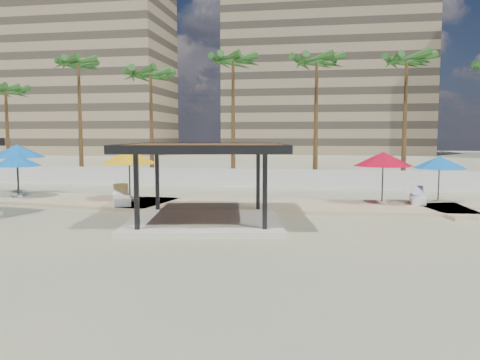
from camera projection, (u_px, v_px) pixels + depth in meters
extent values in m
plane|color=#C5B783|center=(217.00, 238.00, 15.62)|extent=(200.00, 200.00, 0.00)
cube|color=#C6B284|center=(29.00, 199.00, 25.01)|extent=(16.40, 6.19, 0.24)
cube|color=#C6B284|center=(290.00, 207.00, 22.14)|extent=(16.24, 5.11, 0.24)
cube|color=silver|center=(269.00, 178.00, 31.25)|extent=(56.00, 0.30, 1.20)
cube|color=#937F60|center=(78.00, 74.00, 88.07)|extent=(34.00, 16.00, 30.00)
cube|color=#847259|center=(325.00, 81.00, 90.14)|extent=(38.00, 16.00, 28.00)
cube|color=#595147|center=(327.00, 0.00, 88.71)|extent=(13.30, 9.60, 2.40)
cube|color=beige|center=(205.00, 220.00, 18.45)|extent=(6.82, 6.82, 0.18)
cube|color=black|center=(137.00, 191.00, 16.09)|extent=(0.19, 0.19, 2.65)
cube|color=black|center=(157.00, 180.00, 20.49)|extent=(0.19, 0.19, 2.65)
cube|color=black|center=(265.00, 191.00, 16.15)|extent=(0.19, 0.19, 2.65)
cube|color=black|center=(258.00, 179.00, 20.56)|extent=(0.19, 0.19, 2.65)
cube|color=brown|center=(204.00, 148.00, 18.19)|extent=(7.03, 7.03, 0.25)
cube|color=black|center=(199.00, 150.00, 15.19)|extent=(6.02, 1.24, 0.30)
cube|color=black|center=(208.00, 146.00, 21.18)|extent=(6.02, 1.24, 0.30)
cube|color=black|center=(127.00, 148.00, 18.14)|extent=(1.24, 6.02, 0.30)
cube|color=black|center=(282.00, 148.00, 18.23)|extent=(1.24, 6.02, 0.30)
cylinder|color=beige|center=(18.00, 196.00, 24.68)|extent=(0.44, 0.44, 0.11)
cylinder|color=#262628|center=(18.00, 177.00, 24.59)|extent=(0.06, 0.06, 2.11)
cone|color=blue|center=(17.00, 160.00, 24.51)|extent=(3.29, 3.29, 0.61)
cylinder|color=beige|center=(130.00, 200.00, 23.29)|extent=(0.50, 0.50, 0.12)
cylinder|color=#262628|center=(130.00, 177.00, 23.18)|extent=(0.07, 0.07, 2.38)
cone|color=#E7A60D|center=(129.00, 157.00, 23.09)|extent=(2.90, 2.90, 0.70)
cylinder|color=beige|center=(382.00, 203.00, 22.30)|extent=(0.48, 0.48, 0.12)
cylinder|color=#262628|center=(383.00, 180.00, 22.20)|extent=(0.07, 0.07, 2.31)
cone|color=#B40723|center=(383.00, 159.00, 22.10)|extent=(2.86, 2.86, 0.67)
cylinder|color=beige|center=(438.00, 201.00, 23.06)|extent=(0.44, 0.44, 0.10)
cylinder|color=#262628|center=(439.00, 180.00, 22.97)|extent=(0.06, 0.06, 2.09)
cone|color=blue|center=(440.00, 162.00, 22.89)|extent=(2.87, 2.87, 0.61)
cylinder|color=beige|center=(19.00, 191.00, 26.96)|extent=(0.53, 0.53, 0.13)
cylinder|color=#262628|center=(18.00, 170.00, 26.85)|extent=(0.07, 0.07, 2.55)
cone|color=blue|center=(17.00, 151.00, 26.75)|extent=(3.37, 3.37, 0.74)
cube|color=white|center=(122.00, 201.00, 22.29)|extent=(1.64, 2.29, 0.30)
cube|color=white|center=(122.00, 197.00, 22.27)|extent=(1.64, 2.29, 0.07)
cube|color=white|center=(121.00, 189.00, 23.06)|extent=(0.97, 0.99, 0.55)
cube|color=white|center=(418.00, 200.00, 22.68)|extent=(0.87, 1.92, 0.26)
cube|color=white|center=(418.00, 197.00, 22.67)|extent=(0.87, 1.92, 0.06)
cube|color=white|center=(417.00, 191.00, 23.34)|extent=(0.69, 0.71, 0.47)
cone|color=brown|center=(7.00, 134.00, 36.81)|extent=(0.36, 0.36, 7.18)
ellipsoid|color=#25571E|center=(5.00, 91.00, 36.50)|extent=(3.00, 3.00, 1.80)
cone|color=brown|center=(80.00, 121.00, 36.09)|extent=(0.36, 0.36, 9.13)
ellipsoid|color=#25571E|center=(78.00, 64.00, 35.68)|extent=(3.00, 3.00, 1.80)
cone|color=brown|center=(151.00, 127.00, 34.53)|extent=(0.36, 0.36, 8.08)
ellipsoid|color=#25571E|center=(151.00, 75.00, 34.17)|extent=(3.00, 3.00, 1.80)
cone|color=brown|center=(233.00, 120.00, 34.24)|extent=(0.36, 0.36, 9.10)
ellipsoid|color=#25571E|center=(233.00, 61.00, 33.84)|extent=(3.00, 3.00, 1.80)
cone|color=brown|center=(316.00, 122.00, 32.74)|extent=(0.36, 0.36, 8.78)
ellipsoid|color=#25571E|center=(317.00, 62.00, 32.35)|extent=(3.00, 3.00, 1.80)
cone|color=brown|center=(405.00, 122.00, 31.92)|extent=(0.36, 0.36, 8.71)
ellipsoid|color=#25571E|center=(407.00, 61.00, 31.54)|extent=(3.00, 3.00, 1.80)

